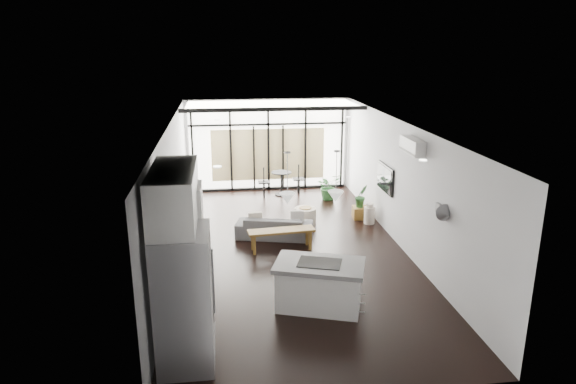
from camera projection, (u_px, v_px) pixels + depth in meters
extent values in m
cube|color=black|center=(290.00, 249.00, 11.46)|extent=(5.00, 10.00, 0.00)
cube|color=silver|center=(290.00, 125.00, 10.67)|extent=(5.00, 10.00, 0.00)
cube|color=silver|center=(172.00, 194.00, 10.75)|extent=(0.02, 10.00, 2.80)
cube|color=silver|center=(401.00, 185.00, 11.38)|extent=(0.02, 10.00, 2.80)
cube|color=silver|center=(268.00, 145.00, 15.82)|extent=(5.00, 0.02, 2.80)
cube|color=silver|center=(344.00, 301.00, 6.31)|extent=(5.00, 0.02, 2.80)
cube|color=black|center=(268.00, 145.00, 15.71)|extent=(5.00, 0.20, 2.80)
cube|color=silver|center=(271.00, 104.00, 14.48)|extent=(4.70, 1.90, 0.06)
cube|color=#CAB084|center=(268.00, 155.00, 15.86)|extent=(3.50, 0.02, 1.60)
cube|color=white|center=(319.00, 285.00, 8.87)|extent=(1.73, 1.34, 0.83)
cube|color=black|center=(320.00, 263.00, 8.75)|extent=(0.85, 0.70, 0.01)
cube|color=gray|center=(184.00, 299.00, 7.18)|extent=(0.78, 0.98, 2.02)
cube|color=white|center=(185.00, 260.00, 7.96)|extent=(0.62, 0.65, 2.40)
cube|color=white|center=(174.00, 198.00, 7.20)|extent=(0.62, 1.75, 0.86)
cone|color=silver|center=(287.00, 198.00, 8.32)|extent=(0.26, 0.26, 0.18)
cone|color=silver|center=(336.00, 197.00, 8.42)|extent=(0.26, 0.26, 0.18)
imported|color=#525154|center=(274.00, 223.00, 12.09)|extent=(1.86, 0.94, 0.70)
cube|color=brown|center=(281.00, 240.00, 11.38)|extent=(1.51, 0.51, 0.47)
cylinder|color=beige|center=(305.00, 216.00, 12.95)|extent=(0.66, 0.66, 0.44)
cube|color=brown|center=(360.00, 212.00, 13.45)|extent=(0.43, 0.43, 0.30)
imported|color=#295C2A|center=(329.00, 189.00, 15.02)|extent=(0.97, 1.00, 0.60)
imported|color=#295C2A|center=(361.00, 202.00, 13.37)|extent=(0.50, 0.68, 0.27)
cylinder|color=beige|center=(369.00, 213.00, 13.02)|extent=(0.29, 0.29, 0.54)
cube|color=black|center=(281.00, 185.00, 15.42)|extent=(1.42, 0.80, 0.64)
cube|color=black|center=(385.00, 178.00, 12.36)|extent=(0.05, 1.10, 0.65)
cube|color=silver|center=(412.00, 146.00, 10.31)|extent=(0.22, 0.90, 0.30)
cube|color=black|center=(171.00, 193.00, 10.24)|extent=(0.04, 0.70, 0.90)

